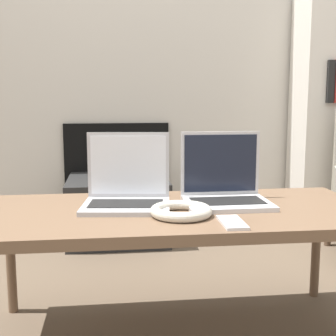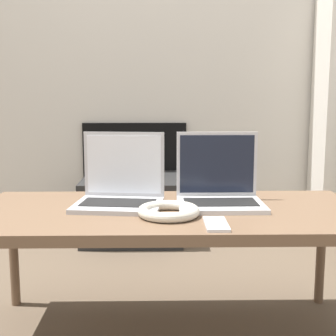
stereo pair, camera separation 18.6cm
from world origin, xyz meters
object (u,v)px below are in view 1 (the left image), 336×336
(laptop_right, at_px, (224,187))
(headphones, at_px, (181,211))
(tv, at_px, (118,209))
(phone, at_px, (232,223))
(laptop_left, at_px, (127,190))

(laptop_right, xyz_separation_m, headphones, (-0.18, -0.17, -0.04))
(headphones, relative_size, tv, 0.35)
(laptop_right, bearing_deg, phone, -99.21)
(laptop_left, xyz_separation_m, laptop_right, (0.35, 0.00, 0.00))
(laptop_right, height_order, headphones, laptop_right)
(tv, bearing_deg, headphones, -81.49)
(laptop_left, relative_size, tv, 0.55)
(laptop_left, bearing_deg, headphones, -38.21)
(laptop_left, height_order, laptop_right, same)
(phone, bearing_deg, headphones, 141.36)
(laptop_left, bearing_deg, phone, -35.49)
(headphones, height_order, phone, headphones)
(headphones, relative_size, phone, 1.35)
(laptop_left, height_order, headphones, laptop_left)
(tv, bearing_deg, laptop_left, -88.90)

